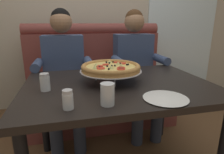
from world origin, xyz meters
TOP-DOWN VIEW (x-y plane):
  - back_wall_with_window at (0.00, 1.50)m, footprint 6.00×0.12m
  - window_panel at (1.38, 1.43)m, footprint 1.10×0.02m
  - booth_bench at (0.00, 0.93)m, footprint 1.66×0.78m
  - dining_table at (0.00, 0.00)m, footprint 1.28×0.92m
  - diner_left at (-0.37, 0.66)m, footprint 0.54×0.64m
  - diner_right at (0.37, 0.66)m, footprint 0.54×0.64m
  - pizza at (-0.05, 0.05)m, footprint 0.43×0.43m
  - shaker_parmesan at (-0.35, -0.34)m, footprint 0.05×0.05m
  - shaker_oregano at (-0.48, -0.04)m, footprint 0.06×0.06m
  - plate_near_left at (0.18, -0.33)m, footprint 0.25×0.25m
  - drinking_glass at (-0.15, -0.34)m, footprint 0.07×0.07m
  - patio_chair at (1.46, 2.06)m, footprint 0.42×0.41m

SIDE VIEW (x-z plane):
  - booth_bench at x=0.00m, z-range -0.17..0.96m
  - patio_chair at x=1.46m, z-range 0.09..0.95m
  - dining_table at x=0.00m, z-range 0.28..1.02m
  - diner_left at x=-0.37m, z-range 0.07..1.35m
  - diner_right at x=0.37m, z-range 0.07..1.35m
  - plate_near_left at x=0.18m, z-range 0.74..0.75m
  - shaker_parmesan at x=-0.35m, z-range 0.73..0.82m
  - shaker_oregano at x=-0.48m, z-range 0.73..0.84m
  - drinking_glass at x=-0.15m, z-range 0.73..0.84m
  - pizza at x=-0.05m, z-range 0.77..0.90m
  - back_wall_with_window at x=0.00m, z-range 0.00..2.80m
  - window_panel at x=1.38m, z-range 0.00..2.80m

